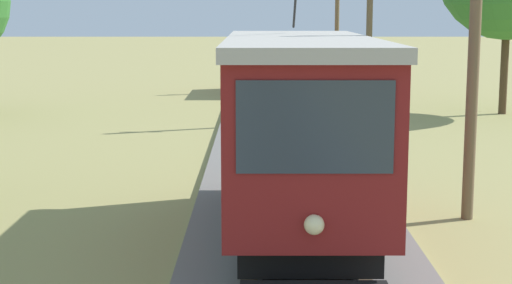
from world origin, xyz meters
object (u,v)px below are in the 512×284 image
at_px(utility_pole_mid, 370,11).
at_px(utility_pole_far, 337,13).
at_px(utility_pole_near_tram, 475,41).
at_px(red_tram, 299,127).
at_px(freight_car, 271,63).

height_order(utility_pole_mid, utility_pole_far, utility_pole_mid).
bearing_deg(utility_pole_far, utility_pole_near_tram, -90.00).
height_order(red_tram, utility_pole_far, utility_pole_far).
height_order(red_tram, utility_pole_near_tram, utility_pole_near_tram).
bearing_deg(utility_pole_near_tram, red_tram, -153.64).
relative_size(utility_pole_near_tram, utility_pole_mid, 0.86).
xyz_separation_m(utility_pole_near_tram, utility_pole_mid, (0.00, 15.27, 0.59)).
height_order(red_tram, utility_pole_mid, utility_pole_mid).
bearing_deg(red_tram, utility_pole_near_tram, 26.36).
distance_m(freight_car, utility_pole_mid, 11.60).
bearing_deg(freight_car, utility_pole_mid, -71.30).
xyz_separation_m(red_tram, freight_car, (-0.00, 27.75, -0.64)).
xyz_separation_m(red_tram, utility_pole_far, (3.61, 29.72, 1.93)).
xyz_separation_m(red_tram, utility_pole_near_tram, (3.61, 1.79, 1.48)).
bearing_deg(utility_pole_near_tram, utility_pole_mid, 90.00).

